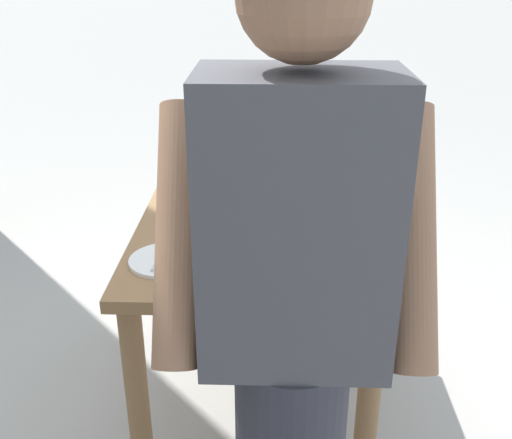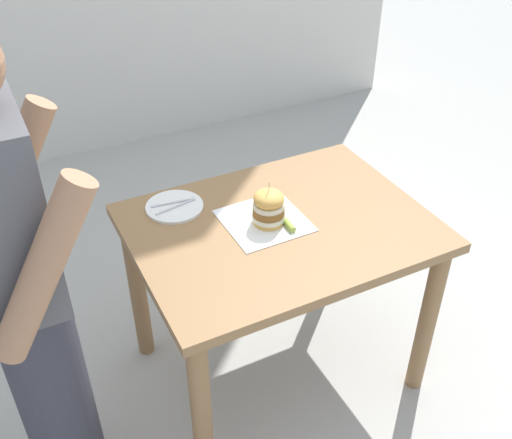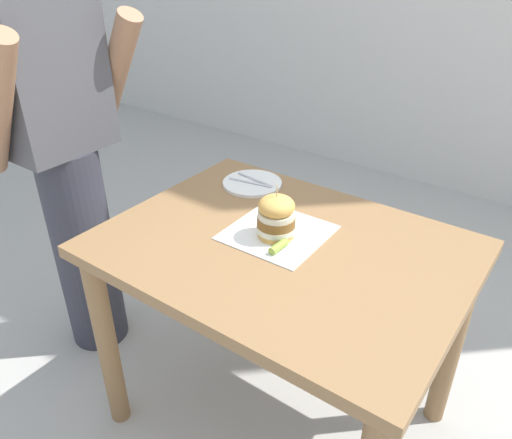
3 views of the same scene
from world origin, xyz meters
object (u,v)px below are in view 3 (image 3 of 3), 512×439
at_px(patio_table, 282,279).
at_px(diner_across_table, 65,153).
at_px(pickle_spear, 279,247).
at_px(side_plate_with_forks, 252,183).
at_px(sandwich, 276,216).

xyz_separation_m(patio_table, diner_across_table, (-0.10, 0.90, 0.24)).
xyz_separation_m(pickle_spear, side_plate_with_forks, (0.31, 0.32, -0.01)).
xyz_separation_m(pickle_spear, diner_across_table, (-0.06, 0.91, 0.09)).
relative_size(patio_table, sandwich, 6.22).
bearing_deg(side_plate_with_forks, diner_across_table, 121.99).
height_order(pickle_spear, side_plate_with_forks, pickle_spear).
bearing_deg(diner_across_table, pickle_spear, -86.42).
relative_size(patio_table, diner_across_table, 0.64).
relative_size(sandwich, pickle_spear, 2.44).
height_order(sandwich, side_plate_with_forks, sandwich).
height_order(patio_table, diner_across_table, diner_across_table).
bearing_deg(diner_across_table, side_plate_with_forks, -58.01).
height_order(sandwich, diner_across_table, diner_across_table).
relative_size(patio_table, side_plate_with_forks, 4.92).
height_order(patio_table, pickle_spear, pickle_spear).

